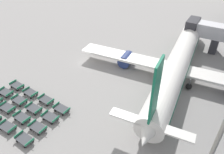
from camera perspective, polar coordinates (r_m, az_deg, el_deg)
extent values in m
plane|color=gray|center=(48.35, -6.86, 4.13)|extent=(500.00, 500.00, 0.00)
cube|color=silver|center=(54.87, 25.99, 10.56)|extent=(11.61, 4.00, 2.98)
cube|color=#2D2D33|center=(55.43, 20.21, 12.22)|extent=(2.70, 5.09, 3.57)
cube|color=#38383D|center=(56.14, 25.14, 7.60)|extent=(1.78, 3.06, 3.50)
cylinder|color=white|center=(44.05, 17.10, 4.11)|extent=(5.08, 38.63, 4.18)
sphere|color=white|center=(61.46, 20.68, 12.49)|extent=(3.97, 3.97, 3.97)
cone|color=white|center=(29.08, 9.47, -13.89)|extent=(4.08, 5.10, 3.97)
cube|color=#146B4C|center=(25.40, 11.33, -3.61)|extent=(0.35, 3.14, 8.05)
cube|color=white|center=(29.10, 10.04, -12.06)|extent=(11.20, 1.75, 0.24)
cube|color=white|center=(43.21, 16.49, 2.10)|extent=(39.96, 4.66, 0.44)
cylinder|color=navy|center=(46.11, 3.71, 4.60)|extent=(2.67, 3.47, 2.59)
cube|color=#146B4C|center=(44.42, 16.94, 3.31)|extent=(5.07, 34.78, 0.75)
cylinder|color=#56565B|center=(55.45, 19.20, 8.26)|extent=(0.24, 0.24, 1.55)
sphere|color=black|center=(55.79, 19.05, 7.55)|extent=(1.14, 1.14, 1.14)
cylinder|color=#56565B|center=(41.61, 19.61, -1.51)|extent=(0.24, 0.24, 1.55)
sphere|color=black|center=(42.05, 19.41, -2.35)|extent=(1.14, 1.14, 1.14)
cylinder|color=#56565B|center=(42.15, 11.73, 0.54)|extent=(0.24, 0.24, 1.55)
sphere|color=black|center=(42.59, 11.60, -0.31)|extent=(1.14, 1.14, 1.14)
sphere|color=black|center=(38.44, -27.05, -9.61)|extent=(0.36, 0.36, 0.36)
cube|color=#424449|center=(36.17, -25.69, -11.59)|extent=(2.61, 1.74, 0.10)
cube|color=#237F56|center=(35.22, -24.62, -12.24)|extent=(0.21, 1.53, 0.32)
cube|color=#237F56|center=(36.86, -26.88, -10.51)|extent=(0.21, 1.53, 0.32)
cube|color=#333338|center=(35.19, -24.10, -12.89)|extent=(0.70, 0.12, 0.06)
sphere|color=black|center=(35.66, -25.54, -13.22)|extent=(0.36, 0.36, 0.36)
sphere|color=black|center=(36.03, -23.90, -12.03)|extent=(0.36, 0.36, 0.36)
sphere|color=black|center=(36.84, -27.15, -11.94)|extent=(0.36, 0.36, 0.36)
sphere|color=black|center=(37.20, -25.55, -10.81)|extent=(0.36, 0.36, 0.36)
cube|color=#424449|center=(33.58, -21.92, -14.78)|extent=(2.68, 1.86, 0.10)
cube|color=#237F56|center=(32.68, -20.72, -15.61)|extent=(0.29, 1.53, 0.32)
cube|color=#237F56|center=(34.19, -23.22, -13.52)|extent=(0.29, 1.53, 0.32)
cube|color=#333338|center=(32.69, -20.16, -16.33)|extent=(0.70, 0.16, 0.06)
sphere|color=black|center=(33.14, -21.77, -16.59)|extent=(0.36, 0.36, 0.36)
sphere|color=black|center=(33.49, -19.97, -15.31)|extent=(0.36, 0.36, 0.36)
sphere|color=black|center=(34.23, -23.55, -15.05)|extent=(0.36, 0.36, 0.36)
sphere|color=black|center=(34.57, -21.80, -13.83)|extent=(0.36, 0.36, 0.36)
cube|color=#333338|center=(40.95, -27.02, -6.02)|extent=(0.70, 0.11, 0.06)
sphere|color=black|center=(41.84, -26.81, -5.43)|extent=(0.36, 0.36, 0.36)
cube|color=#424449|center=(39.39, -25.70, -7.16)|extent=(2.63, 1.77, 0.10)
cube|color=#237F56|center=(38.40, -24.75, -7.66)|extent=(0.23, 1.53, 0.32)
cube|color=#237F56|center=(40.13, -26.77, -6.24)|extent=(0.23, 1.53, 0.32)
cube|color=#333338|center=(38.34, -24.28, -8.26)|extent=(0.70, 0.13, 0.06)
sphere|color=black|center=(38.80, -25.58, -8.60)|extent=(0.36, 0.36, 0.36)
sphere|color=black|center=(39.22, -24.08, -7.57)|extent=(0.36, 0.36, 0.36)
sphere|color=black|center=(40.04, -27.02, -7.55)|extent=(0.36, 0.36, 0.36)
sphere|color=black|center=(40.45, -25.55, -6.56)|extent=(0.36, 0.36, 0.36)
cube|color=#424449|center=(36.70, -22.48, -9.71)|extent=(2.68, 1.87, 0.10)
cube|color=#237F56|center=(35.76, -21.43, -10.35)|extent=(0.30, 1.53, 0.32)
cube|color=#237F56|center=(37.39, -23.64, -8.64)|extent=(0.30, 1.53, 0.32)
cube|color=#333338|center=(35.73, -20.93, -11.01)|extent=(0.70, 0.16, 0.06)
sphere|color=black|center=(36.17, -22.36, -11.31)|extent=(0.36, 0.36, 0.36)
sphere|color=black|center=(36.58, -20.74, -10.19)|extent=(0.36, 0.36, 0.36)
sphere|color=black|center=(37.35, -23.94, -10.04)|extent=(0.36, 0.36, 0.36)
sphere|color=black|center=(37.75, -22.35, -8.98)|extent=(0.36, 0.36, 0.36)
cube|color=#424449|center=(34.45, -18.85, -12.27)|extent=(2.65, 1.82, 0.10)
cube|color=#237F56|center=(33.57, -17.57, -12.97)|extent=(0.26, 1.53, 0.32)
cube|color=#237F56|center=(35.05, -20.21, -11.12)|extent=(0.26, 1.53, 0.32)
cube|color=#333338|center=(33.58, -17.02, -13.66)|extent=(0.70, 0.14, 0.06)
sphere|color=black|center=(33.97, -18.60, -14.00)|extent=(0.36, 0.36, 0.36)
sphere|color=black|center=(34.42, -16.96, -12.73)|extent=(0.36, 0.36, 0.36)
sphere|color=black|center=(35.03, -20.49, -12.62)|extent=(0.36, 0.36, 0.36)
sphere|color=black|center=(35.47, -18.87, -11.42)|extent=(0.36, 0.36, 0.36)
cube|color=#424449|center=(42.78, -26.05, -3.56)|extent=(2.59, 1.69, 0.10)
cube|color=#237F56|center=(41.79, -25.14, -3.90)|extent=(0.18, 1.53, 0.32)
cube|color=#237F56|center=(43.55, -27.05, -2.80)|extent=(0.18, 1.53, 0.32)
cube|color=#333338|center=(41.70, -24.70, -4.44)|extent=(0.70, 0.11, 0.06)
sphere|color=black|center=(42.13, -25.89, -4.82)|extent=(0.36, 0.36, 0.36)
sphere|color=black|center=(42.61, -24.55, -3.89)|extent=(0.36, 0.36, 0.36)
sphere|color=black|center=(43.40, -27.26, -4.00)|extent=(0.36, 0.36, 0.36)
sphere|color=black|center=(43.87, -25.94, -3.10)|extent=(0.36, 0.36, 0.36)
cube|color=#424449|center=(40.04, -23.08, -5.56)|extent=(2.66, 1.83, 0.10)
cube|color=#237F56|center=(39.06, -22.11, -6.02)|extent=(0.27, 1.53, 0.32)
cube|color=#237F56|center=(40.77, -24.15, -4.67)|extent=(0.27, 1.53, 0.32)
cube|color=#333338|center=(39.00, -21.66, -6.62)|extent=(0.70, 0.15, 0.06)
sphere|color=black|center=(39.43, -22.95, -6.96)|extent=(0.36, 0.36, 0.36)
sphere|color=black|center=(39.89, -21.50, -5.97)|extent=(0.36, 0.36, 0.36)
sphere|color=black|center=(40.66, -24.40, -5.94)|extent=(0.36, 0.36, 0.36)
sphere|color=black|center=(41.11, -22.97, -5.00)|extent=(0.36, 0.36, 0.36)
cube|color=#424449|center=(37.58, -19.75, -7.69)|extent=(2.66, 1.82, 0.10)
cube|color=#237F56|center=(36.66, -18.62, -8.23)|extent=(0.27, 1.53, 0.32)
cube|color=#237F56|center=(38.25, -20.96, -6.71)|extent=(0.27, 1.53, 0.32)
cube|color=#333338|center=(36.63, -18.13, -8.86)|extent=(0.70, 0.15, 0.06)
sphere|color=black|center=(37.02, -19.55, -9.21)|extent=(0.36, 0.36, 0.36)
sphere|color=black|center=(37.51, -18.04, -8.12)|extent=(0.36, 0.36, 0.36)
sphere|color=black|center=(38.16, -21.22, -8.08)|extent=(0.36, 0.36, 0.36)
sphere|color=black|center=(38.64, -19.73, -7.03)|extent=(0.36, 0.36, 0.36)
cube|color=#424449|center=(35.37, -15.83, -9.99)|extent=(2.61, 1.74, 0.10)
cube|color=#237F56|center=(34.53, -14.46, -10.56)|extent=(0.21, 1.53, 0.32)
cube|color=#237F56|center=(35.94, -17.25, -8.95)|extent=(0.21, 1.53, 0.32)
cube|color=#333338|center=(34.55, -13.91, -11.21)|extent=(0.70, 0.12, 0.06)
sphere|color=black|center=(34.85, -15.46, -11.62)|extent=(0.36, 0.36, 0.36)
sphere|color=black|center=(35.42, -13.98, -10.37)|extent=(0.36, 0.36, 0.36)
sphere|color=black|center=(35.87, -17.46, -10.42)|extent=(0.36, 0.36, 0.36)
sphere|color=black|center=(36.41, -15.99, -9.24)|extent=(0.36, 0.36, 0.36)
cube|color=#424449|center=(43.66, -23.60, -1.96)|extent=(2.70, 1.90, 0.10)
cube|color=#237F56|center=(42.64, -22.77, -2.33)|extent=(0.32, 1.52, 0.32)
cube|color=#237F56|center=(44.45, -24.52, -1.18)|extent=(0.32, 1.52, 0.32)
cube|color=#333338|center=(42.55, -22.37, -2.88)|extent=(0.70, 0.17, 0.06)
sphere|color=black|center=(42.99, -23.53, -3.20)|extent=(0.36, 0.36, 0.36)
sphere|color=black|center=(43.46, -22.16, -2.35)|extent=(0.36, 0.36, 0.36)
sphere|color=black|center=(44.30, -24.78, -2.33)|extent=(0.36, 0.36, 0.36)
sphere|color=black|center=(44.75, -23.43, -1.52)|extent=(0.36, 0.36, 0.36)
cube|color=#424449|center=(40.98, -20.55, -3.79)|extent=(2.71, 1.93, 0.10)
cube|color=#237F56|center=(40.01, -19.60, -4.23)|extent=(0.34, 1.52, 0.32)
cube|color=#237F56|center=(41.72, -21.58, -2.91)|extent=(0.34, 1.52, 0.32)
cube|color=#333338|center=(39.94, -19.18, -4.82)|extent=(0.70, 0.18, 0.06)
sphere|color=black|center=(40.35, -20.45, -5.14)|extent=(0.36, 0.36, 0.36)
sphere|color=black|center=(40.84, -19.01, -4.22)|extent=(0.36, 0.36, 0.36)
sphere|color=black|center=(41.59, -21.86, -4.15)|extent=(0.36, 0.36, 0.36)
sphere|color=black|center=(42.07, -20.45, -3.28)|extent=(0.36, 0.36, 0.36)
cube|color=#424449|center=(38.59, -16.86, -5.67)|extent=(2.68, 1.88, 0.10)
cube|color=#237F56|center=(37.68, -15.73, -6.16)|extent=(0.30, 1.53, 0.32)
cube|color=#237F56|center=(39.25, -18.06, -4.73)|extent=(0.30, 1.53, 0.32)
cube|color=#333338|center=(37.65, -15.25, -6.78)|extent=(0.70, 0.16, 0.06)
sphere|color=black|center=(38.00, -16.65, -7.13)|extent=(0.36, 0.36, 0.36)
sphere|color=black|center=(38.55, -15.20, -6.10)|extent=(0.36, 0.36, 0.36)
sphere|color=black|center=(39.13, -18.31, -6.06)|extent=(0.36, 0.36, 0.36)
sphere|color=black|center=(39.67, -16.89, -5.08)|extent=(0.36, 0.36, 0.36)
cube|color=#424449|center=(36.28, -13.06, -8.02)|extent=(2.65, 1.82, 0.10)
cube|color=#237F56|center=(35.46, -11.71, -8.57)|extent=(0.26, 1.53, 0.32)
cube|color=#237F56|center=(36.85, -14.44, -7.02)|extent=(0.26, 1.53, 0.32)
cube|color=#333338|center=(35.47, -11.18, -9.21)|extent=(0.70, 0.14, 0.06)
sphere|color=black|center=(35.75, -12.70, -9.60)|extent=(0.36, 0.36, 0.36)
sphere|color=black|center=(36.35, -11.28, -8.43)|extent=(0.36, 0.36, 0.36)
sphere|color=black|center=(36.75, -14.66, -8.45)|extent=(0.36, 0.36, 0.36)
sphere|color=black|center=(37.34, -13.24, -7.34)|extent=(0.36, 0.36, 0.36)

